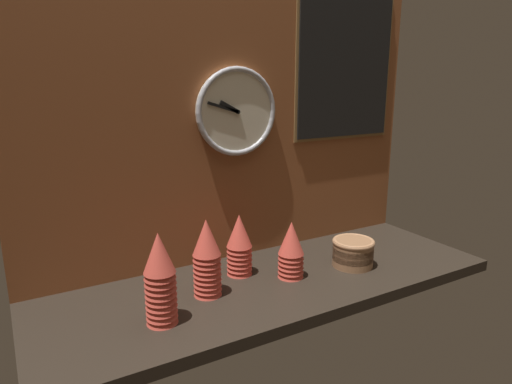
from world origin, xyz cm
name	(u,v)px	position (x,y,z in cm)	size (l,w,h in cm)	color
ground_plane	(271,284)	(0.00, 0.00, -2.00)	(160.00, 56.00, 4.00)	black
wall_tiled_back	(235,121)	(0.00, 26.50, 52.50)	(160.00, 3.00, 105.00)	brown
cup_stack_center	(239,245)	(-7.81, 8.99, 11.04)	(9.07, 9.07, 22.07)	#DB4C3D
cup_stack_center_left	(207,258)	(-24.18, 0.03, 12.76)	(9.07, 9.07, 25.53)	#DB4C3D
cup_stack_center_right	(291,250)	(6.58, -2.14, 10.17)	(9.07, 9.07, 20.34)	#DB4C3D
cup_stack_left	(160,279)	(-42.51, -9.19, 13.63)	(9.07, 9.07, 27.25)	#DB4C3D
bowl_stack_right	(353,252)	(32.07, -5.53, 5.51)	(15.53, 15.53, 10.19)	#996B47
wall_clock	(237,112)	(-0.68, 23.46, 55.98)	(31.98, 2.70, 31.98)	beige
menu_board	(345,68)	(49.95, 24.35, 71.57)	(49.09, 1.32, 57.68)	olive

